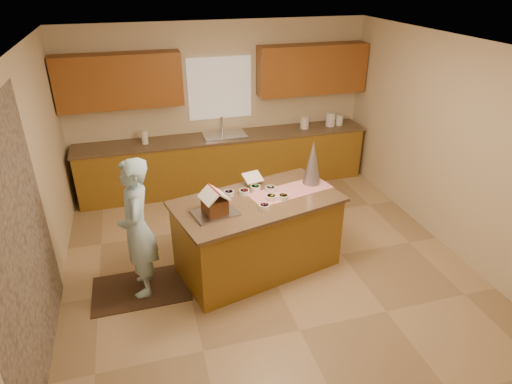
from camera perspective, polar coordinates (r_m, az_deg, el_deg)
The scene contains 28 objects.
floor at distance 5.72m, azimuth 1.53°, elevation -9.71°, with size 5.50×5.50×0.00m, color tan.
ceiling at distance 4.63m, azimuth 1.97°, elevation 18.06°, with size 5.50×5.50×0.00m, color silver.
wall_back at distance 7.53m, azimuth -4.68°, elevation 11.06°, with size 5.50×5.50×0.00m, color beige.
wall_front at distance 2.98m, azimuth 18.74°, elevation -19.09°, with size 5.50×5.50×0.00m, color beige.
wall_left at distance 4.95m, azimuth -27.07°, elevation -0.90°, with size 5.50×5.50×0.00m, color beige.
wall_right at distance 6.21m, azimuth 24.42°, elevation 5.08°, with size 5.50×5.50×0.00m, color beige.
stone_accent at distance 4.31m, azimuth -28.08°, elevation -6.88°, with size 2.50×2.50×0.00m, color gray.
window_curtain at distance 7.43m, azimuth -4.72°, elevation 13.23°, with size 1.05×0.03×1.00m, color white.
back_counter_base at distance 7.57m, azimuth -3.96°, elevation 3.83°, with size 4.80×0.60×0.88m, color #89611C.
back_counter_top at distance 7.39m, azimuth -4.07°, elevation 7.10°, with size 4.85×0.63×0.04m, color brown.
upper_cabinet_left at distance 7.09m, azimuth -17.24°, elevation 13.54°, with size 1.85×0.35×0.80m, color #9A5221.
upper_cabinet_right at distance 7.68m, azimuth 7.27°, elevation 15.48°, with size 1.85×0.35×0.80m, color #9A5221.
sink at distance 7.40m, azimuth -4.07°, elevation 7.03°, with size 0.70×0.45×0.12m, color silver.
faucet at distance 7.51m, azimuth -4.40°, elevation 8.70°, with size 0.03×0.03×0.28m, color silver.
island_base at distance 5.48m, azimuth 0.19°, elevation -5.68°, with size 1.89×0.94×0.92m, color #89611C.
island_top at distance 5.23m, azimuth 0.20°, elevation -1.24°, with size 1.97×1.03×0.04m, color brown.
table_runner at distance 5.44m, azimuth 4.52°, elevation 0.16°, with size 1.05×0.38×0.01m, color #B40C18.
baking_tray at distance 4.95m, azimuth -5.31°, elevation -2.71°, with size 0.48×0.36×0.03m, color silver.
cookbook at distance 5.56m, azimuth -0.43°, elevation 1.90°, with size 0.23×0.02×0.19m, color white.
tinsel_tree at distance 5.54m, azimuth 7.31°, elevation 3.81°, with size 0.23×0.23×0.58m, color silver.
rug at distance 5.55m, azimuth -14.59°, elevation -12.02°, with size 1.13×0.73×0.01m, color black.
boy at distance 5.07m, azimuth -15.12°, elevation -4.59°, with size 0.61×0.40×1.66m, color #ACDCF5.
canister_a at distance 7.75m, azimuth 6.29°, elevation 8.89°, with size 0.14×0.14×0.20m, color white.
canister_b at distance 7.93m, azimuth 9.62°, elevation 9.24°, with size 0.16×0.16×0.23m, color white.
canister_c at distance 8.01m, azimuth 10.73°, elevation 9.13°, with size 0.13×0.13×0.18m, color white.
paper_towel at distance 7.22m, azimuth -14.21°, elevation 6.89°, with size 0.10×0.10×0.22m, color white.
gingerbread_house at distance 4.88m, azimuth -5.37°, elevation -1.46°, with size 0.35×0.35×0.30m.
candy_bowls at distance 5.28m, azimuth 0.47°, elevation -0.35°, with size 0.72×0.61×0.06m.
Camera 1 is at (-1.40, -4.35, 3.44)m, focal length 30.93 mm.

